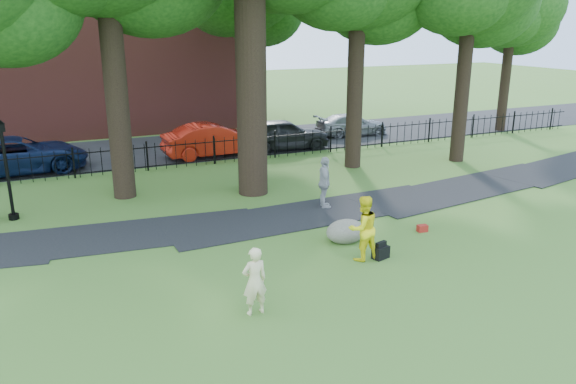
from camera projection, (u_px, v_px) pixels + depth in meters
name	position (u px, v px, depth m)	size (l,w,h in m)	color
ground	(345.00, 262.00, 15.13)	(120.00, 120.00, 0.00)	#466E26
footpath	(314.00, 214.00, 18.92)	(36.00, 2.60, 0.03)	black
street	(192.00, 147.00, 29.10)	(80.00, 7.00, 0.02)	black
iron_fence	(214.00, 151.00, 25.44)	(44.00, 0.04, 1.20)	black
brick_building	(85.00, 26.00, 32.79)	(18.00, 8.00, 12.00)	brown
woman	(255.00, 281.00, 12.22)	(0.57, 0.38, 1.57)	beige
man	(363.00, 228.00, 15.03)	(0.87, 0.68, 1.80)	yellow
pedestrian	(324.00, 183.00, 19.26)	(1.06, 0.44, 1.82)	#A1A1A5
boulder	(346.00, 230.00, 16.47)	(1.21, 0.91, 0.71)	#5D574E
lamppost	(7.00, 172.00, 17.93)	(0.33, 0.33, 3.30)	black
backpack	(381.00, 252.00, 15.30)	(0.46, 0.29, 0.34)	black
red_bag	(422.00, 228.00, 17.27)	(0.31, 0.20, 0.21)	maroon
red_sedan	(214.00, 140.00, 26.86)	(1.68, 4.81, 1.59)	#AD1B0D
navy_van	(18.00, 155.00, 23.83)	(2.59, 5.62, 1.56)	#0C193C
grey_car	(283.00, 134.00, 28.28)	(1.87, 4.64, 1.58)	black
silver_car	(352.00, 125.00, 31.88)	(1.71, 4.19, 1.22)	gray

